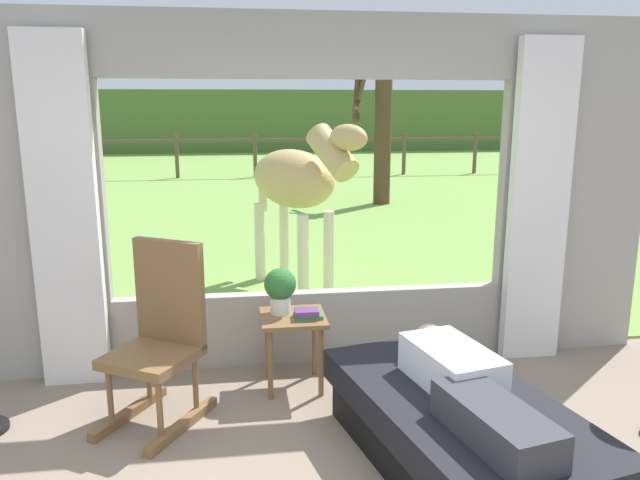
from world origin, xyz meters
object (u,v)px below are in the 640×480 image
at_px(side_table, 293,329).
at_px(pasture_tree, 381,127).
at_px(recliner_sofa, 458,431).
at_px(potted_plant, 280,288).
at_px(horse, 297,181).
at_px(reclining_person, 464,383).
at_px(rocking_chair, 161,335).
at_px(book_stack, 307,314).

height_order(side_table, pasture_tree, pasture_tree).
height_order(recliner_sofa, potted_plant, potted_plant).
height_order(recliner_sofa, pasture_tree, pasture_tree).
distance_m(side_table, horse, 2.41).
height_order(reclining_person, pasture_tree, pasture_tree).
xyz_separation_m(rocking_chair, potted_plant, (0.76, 0.37, 0.16)).
relative_size(rocking_chair, pasture_tree, 0.40).
bearing_deg(reclining_person, pasture_tree, 66.92).
xyz_separation_m(side_table, book_stack, (0.09, -0.06, 0.12)).
xyz_separation_m(reclining_person, pasture_tree, (1.61, 8.72, 0.96)).
height_order(recliner_sofa, reclining_person, reclining_person).
bearing_deg(side_table, reclining_person, -55.99).
bearing_deg(potted_plant, reclining_person, -54.73).
bearing_deg(side_table, pasture_tree, 72.44).
height_order(rocking_chair, horse, horse).
distance_m(rocking_chair, potted_plant, 0.86).
xyz_separation_m(recliner_sofa, horse, (-0.52, 3.39, 0.94)).
bearing_deg(rocking_chair, reclining_person, 3.17).
bearing_deg(potted_plant, rocking_chair, -154.38).
relative_size(potted_plant, book_stack, 1.66).
relative_size(recliner_sofa, horse, 1.06).
distance_m(reclining_person, rocking_chair, 1.83).
height_order(reclining_person, horse, horse).
height_order(rocking_chair, book_stack, rocking_chair).
bearing_deg(recliner_sofa, reclining_person, -102.60).
xyz_separation_m(side_table, potted_plant, (-0.08, 0.06, 0.28)).
bearing_deg(side_table, book_stack, -33.42).
height_order(recliner_sofa, side_table, side_table).
xyz_separation_m(rocking_chair, horse, (1.11, 2.59, 0.61)).
bearing_deg(rocking_chair, recliner_sofa, 4.54).
relative_size(recliner_sofa, potted_plant, 5.80).
relative_size(side_table, horse, 0.30).
bearing_deg(recliner_sofa, horse, 86.05).
relative_size(reclining_person, side_table, 2.75).
bearing_deg(book_stack, potted_plant, 144.94).
height_order(reclining_person, rocking_chair, rocking_chair).
height_order(rocking_chair, side_table, rocking_chair).
xyz_separation_m(recliner_sofa, book_stack, (-0.69, 1.05, 0.33)).
bearing_deg(rocking_chair, horse, 97.58).
distance_m(reclining_person, pasture_tree, 8.92).
relative_size(recliner_sofa, side_table, 3.57).
relative_size(side_table, potted_plant, 1.63).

